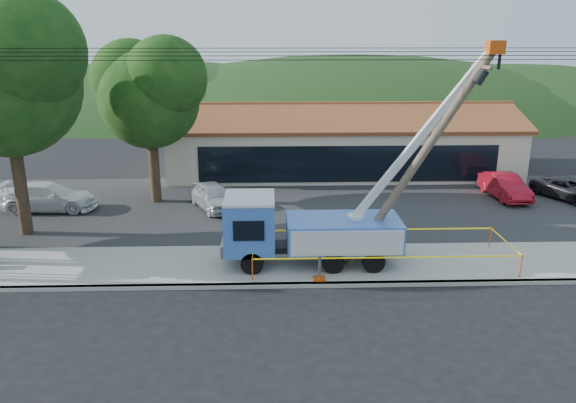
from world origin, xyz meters
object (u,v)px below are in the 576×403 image
(car_silver, at_px, (214,210))
(car_red, at_px, (503,199))
(utility_truck, at_px, (307,227))
(leaning_pole, at_px, (426,150))
(car_white, at_px, (50,212))
(car_dark, at_px, (568,201))

(car_silver, height_order, car_red, same)
(utility_truck, bearing_deg, leaning_pole, -2.36)
(leaning_pole, bearing_deg, car_red, 51.89)
(utility_truck, distance_m, car_silver, 8.89)
(car_white, bearing_deg, car_red, -85.83)
(utility_truck, bearing_deg, car_silver, 120.60)
(leaning_pole, relative_size, car_red, 2.07)
(car_silver, xyz_separation_m, car_dark, (19.61, 1.09, 0.00))
(leaning_pole, bearing_deg, utility_truck, 177.64)
(leaning_pole, relative_size, car_silver, 2.14)
(car_white, distance_m, car_dark, 28.21)
(car_red, relative_size, car_dark, 0.97)
(utility_truck, xyz_separation_m, car_dark, (15.16, 8.61, -1.65))
(car_red, xyz_separation_m, car_white, (-24.67, -1.48, 0.00))
(leaning_pole, height_order, car_red, leaning_pole)
(car_red, relative_size, car_white, 0.83)
(car_silver, xyz_separation_m, car_red, (16.09, 1.48, 0.00))
(car_silver, distance_m, car_white, 8.58)
(utility_truck, relative_size, car_dark, 2.44)
(utility_truck, xyz_separation_m, car_silver, (-4.45, 7.52, -1.65))
(car_dark, bearing_deg, car_red, 148.00)
(leaning_pole, distance_m, car_white, 19.68)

